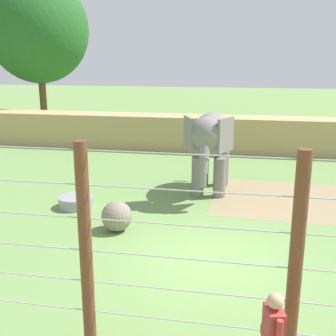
# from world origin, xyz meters

# --- Properties ---
(ground_plane) EXTENTS (120.00, 120.00, 0.00)m
(ground_plane) POSITION_xyz_m (0.00, 0.00, 0.00)
(ground_plane) COLOR #6B8E4C
(dirt_patch) EXTENTS (5.70, 4.40, 0.01)m
(dirt_patch) POSITION_xyz_m (2.42, 4.89, 0.00)
(dirt_patch) COLOR #937F5B
(dirt_patch) RESTS_ON ground
(embankment_wall) EXTENTS (36.00, 1.80, 1.78)m
(embankment_wall) POSITION_xyz_m (0.00, 12.18, 0.89)
(embankment_wall) COLOR tan
(embankment_wall) RESTS_ON ground
(elephant) EXTENTS (1.64, 3.89, 2.88)m
(elephant) POSITION_xyz_m (-0.53, 5.22, 1.91)
(elephant) COLOR gray
(elephant) RESTS_ON ground
(enrichment_ball) EXTENTS (0.85, 0.85, 0.85)m
(enrichment_ball) POSITION_xyz_m (-2.75, 1.31, 0.42)
(enrichment_ball) COLOR gray
(enrichment_ball) RESTS_ON ground
(cable_fence) EXTENTS (11.11, 0.21, 3.48)m
(cable_fence) POSITION_xyz_m (-0.07, -3.36, 1.75)
(cable_fence) COLOR brown
(cable_fence) RESTS_ON ground
(water_tub) EXTENTS (1.10, 1.10, 0.35)m
(water_tub) POSITION_xyz_m (-4.62, 2.88, 0.18)
(water_tub) COLOR gray
(water_tub) RESTS_ON ground
(tree_left_of_centre) EXTENTS (6.25, 6.25, 9.64)m
(tree_left_of_centre) POSITION_xyz_m (-12.37, 16.28, 6.34)
(tree_left_of_centre) COLOR brown
(tree_left_of_centre) RESTS_ON ground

